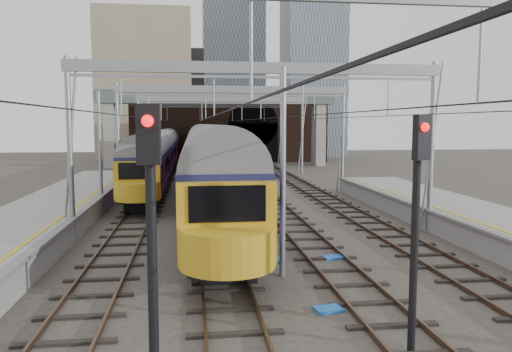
{
  "coord_description": "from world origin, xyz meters",
  "views": [
    {
      "loc": [
        -2.97,
        -14.24,
        5.14
      ],
      "look_at": [
        0.33,
        11.65,
        2.4
      ],
      "focal_mm": 35.0,
      "sensor_mm": 36.0,
      "label": 1
    }
  ],
  "objects": [
    {
      "name": "signal_near_centre",
      "position": [
        1.87,
        -4.05,
        3.33
      ],
      "size": [
        0.42,
        0.48,
        5.34
      ],
      "rotation": [
        0.0,
        0.0,
        0.35
      ],
      "color": "black",
      "rests_on": "ground"
    },
    {
      "name": "ground",
      "position": [
        0.0,
        0.0,
        0.0
      ],
      "size": [
        160.0,
        160.0,
        0.0
      ],
      "primitive_type": "plane",
      "color": "#38332D",
      "rests_on": "ground"
    },
    {
      "name": "signal_near_left",
      "position": [
        -3.68,
        -5.81,
        3.39
      ],
      "size": [
        0.4,
        0.49,
        5.46
      ],
      "rotation": [
        0.0,
        0.0,
        -0.09
      ],
      "color": "black",
      "rests_on": "ground"
    },
    {
      "name": "tracks",
      "position": [
        0.0,
        15.0,
        0.02
      ],
      "size": [
        14.4,
        80.0,
        0.22
      ],
      "color": "#4C3828",
      "rests_on": "ground"
    },
    {
      "name": "equip_cover_b",
      "position": [
        -0.16,
        3.83,
        0.06
      ],
      "size": [
        1.11,
        0.95,
        0.11
      ],
      "primitive_type": "cube",
      "rotation": [
        0.0,
        0.0,
        -0.34
      ],
      "color": "blue",
      "rests_on": "ground"
    },
    {
      "name": "equip_cover_a",
      "position": [
        0.69,
        -1.31,
        0.04
      ],
      "size": [
        0.83,
        0.65,
        0.09
      ],
      "primitive_type": "cube",
      "rotation": [
        0.0,
        0.0,
        0.17
      ],
      "color": "blue",
      "rests_on": "ground"
    },
    {
      "name": "retaining_wall",
      "position": [
        1.4,
        51.93,
        4.33
      ],
      "size": [
        28.0,
        2.75,
        9.0
      ],
      "color": "#301D15",
      "rests_on": "ground"
    },
    {
      "name": "overbridge",
      "position": [
        0.0,
        46.0,
        7.27
      ],
      "size": [
        28.0,
        3.0,
        9.25
      ],
      "color": "gray",
      "rests_on": "ground"
    },
    {
      "name": "train_second",
      "position": [
        -6.0,
        35.79,
        2.37
      ],
      "size": [
        2.6,
        45.12,
        4.54
      ],
      "color": "black",
      "rests_on": "ground"
    },
    {
      "name": "overhead_line",
      "position": [
        0.0,
        21.49,
        6.57
      ],
      "size": [
        16.8,
        80.0,
        8.0
      ],
      "color": "gray",
      "rests_on": "ground"
    },
    {
      "name": "equip_cover_c",
      "position": [
        2.31,
        3.91,
        0.04
      ],
      "size": [
        0.8,
        0.61,
        0.09
      ],
      "primitive_type": "cube",
      "rotation": [
        0.0,
        0.0,
        0.13
      ],
      "color": "blue",
      "rests_on": "ground"
    },
    {
      "name": "city_skyline",
      "position": [
        2.73,
        70.48,
        17.09
      ],
      "size": [
        37.5,
        27.5,
        60.0
      ],
      "color": "tan",
      "rests_on": "ground"
    },
    {
      "name": "train_main",
      "position": [
        -2.0,
        34.65,
        2.61
      ],
      "size": [
        3.01,
        69.49,
        5.1
      ],
      "color": "black",
      "rests_on": "ground"
    }
  ]
}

